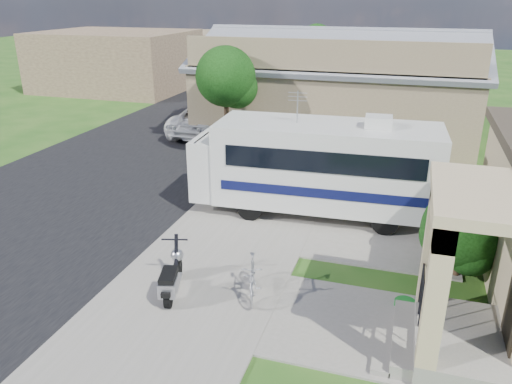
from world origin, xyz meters
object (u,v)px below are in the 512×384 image
(shrub, at_px, (466,226))
(scooter, at_px, (172,277))
(motorhome, at_px, (317,164))
(garden_hose, at_px, (405,306))
(van, at_px, (250,88))
(bicycle, at_px, (252,280))
(pickup_truck, at_px, (211,118))

(shrub, relative_size, scooter, 1.53)
(motorhome, xyz_separation_m, shrub, (4.07, -2.62, -0.28))
(shrub, distance_m, garden_hose, 2.58)
(motorhome, height_order, scooter, motorhome)
(motorhome, bearing_deg, van, 111.71)
(scooter, bearing_deg, bicycle, 0.63)
(motorhome, distance_m, pickup_truck, 10.61)
(scooter, height_order, pickup_truck, pickup_truck)
(shrub, relative_size, bicycle, 1.70)
(scooter, distance_m, garden_hose, 5.18)
(bicycle, distance_m, pickup_truck, 14.59)
(motorhome, bearing_deg, garden_hose, -60.76)
(motorhome, relative_size, garden_hose, 16.31)
(pickup_truck, bearing_deg, bicycle, 117.05)
(motorhome, bearing_deg, pickup_truck, 127.03)
(pickup_truck, xyz_separation_m, van, (-0.52, 7.79, 0.11))
(bicycle, xyz_separation_m, pickup_truck, (-6.36, 13.13, 0.30))
(shrub, relative_size, van, 0.43)
(pickup_truck, distance_m, van, 7.80)
(shrub, height_order, garden_hose, shrub)
(scooter, relative_size, pickup_truck, 0.31)
(pickup_truck, xyz_separation_m, garden_hose, (9.68, -12.63, -0.66))
(bicycle, height_order, garden_hose, bicycle)
(bicycle, xyz_separation_m, van, (-6.87, 20.92, 0.41))
(pickup_truck, bearing_deg, motorhome, 131.30)
(motorhome, xyz_separation_m, pickup_truck, (-6.81, 8.09, -0.85))
(bicycle, distance_m, garden_hose, 3.38)
(van, bearing_deg, motorhome, -61.60)
(garden_hose, bearing_deg, scooter, -168.70)
(bicycle, relative_size, pickup_truck, 0.28)
(pickup_truck, bearing_deg, shrub, 136.67)
(bicycle, distance_m, van, 22.02)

